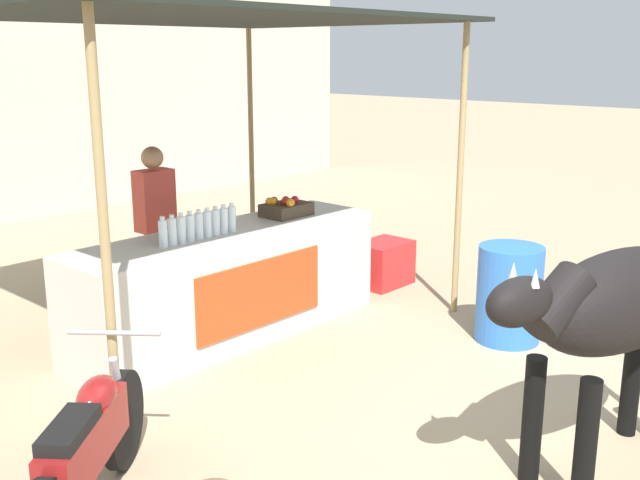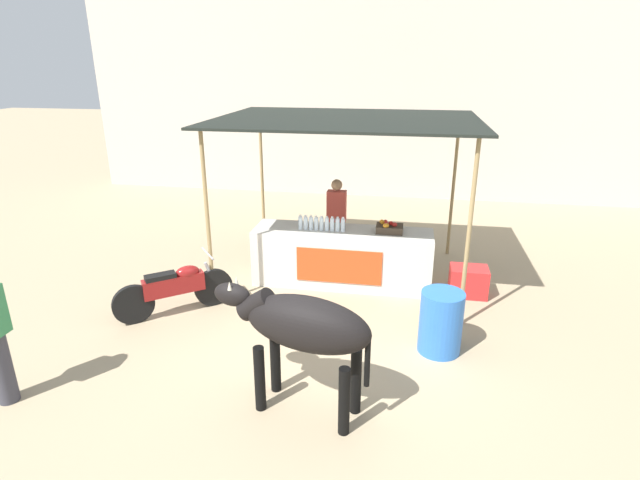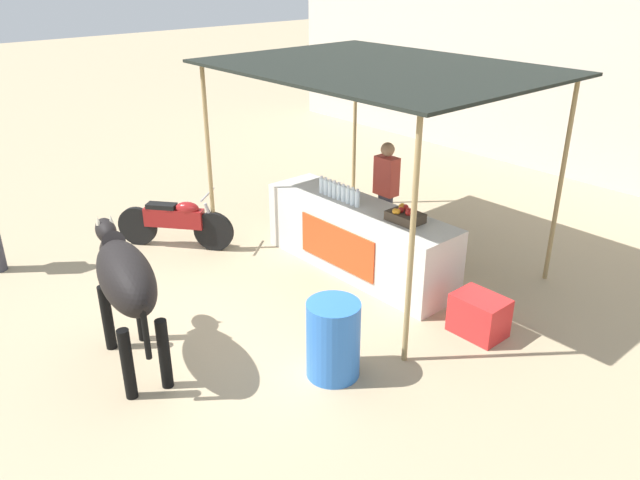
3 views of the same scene
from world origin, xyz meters
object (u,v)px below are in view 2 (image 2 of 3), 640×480
at_px(vendor_behind_counter, 336,222).
at_px(cow, 301,327).
at_px(stall_counter, 342,257).
at_px(fruit_crate, 389,228).
at_px(water_barrel, 441,322).
at_px(motorcycle_parked, 176,288).
at_px(cooler_box, 468,281).

height_order(vendor_behind_counter, cow, vendor_behind_counter).
xyz_separation_m(stall_counter, cow, (0.01, -3.35, 0.55)).
distance_m(stall_counter, vendor_behind_counter, 0.87).
distance_m(stall_counter, cow, 3.40).
xyz_separation_m(fruit_crate, vendor_behind_counter, (-0.98, 0.70, -0.19)).
distance_m(fruit_crate, cow, 3.49).
height_order(water_barrel, motorcycle_parked, motorcycle_parked).
distance_m(cooler_box, water_barrel, 1.88).
height_order(cooler_box, cow, cow).
distance_m(water_barrel, motorcycle_parked, 3.90).
distance_m(stall_counter, fruit_crate, 0.95).
bearing_deg(cooler_box, motorcycle_parked, -162.09).
relative_size(stall_counter, motorcycle_parked, 2.07).
relative_size(stall_counter, vendor_behind_counter, 1.82).
height_order(vendor_behind_counter, motorcycle_parked, vendor_behind_counter).
xyz_separation_m(cow, motorcycle_parked, (-2.33, 1.83, -0.60)).
height_order(vendor_behind_counter, water_barrel, vendor_behind_counter).
relative_size(fruit_crate, vendor_behind_counter, 0.27).
height_order(fruit_crate, motorcycle_parked, fruit_crate).
height_order(stall_counter, cooler_box, stall_counter).
bearing_deg(water_barrel, cow, -136.47).
bearing_deg(water_barrel, vendor_behind_counter, 123.85).
bearing_deg(motorcycle_parked, stall_counter, 33.32).
distance_m(stall_counter, water_barrel, 2.45).
xyz_separation_m(water_barrel, motorcycle_parked, (-3.88, 0.36, 0.00)).
xyz_separation_m(fruit_crate, cow, (-0.75, -3.41, -0.00)).
bearing_deg(stall_counter, water_barrel, -50.47).
bearing_deg(cooler_box, stall_counter, 177.35).
xyz_separation_m(stall_counter, cooler_box, (2.10, -0.10, -0.24)).
bearing_deg(fruit_crate, vendor_behind_counter, 144.47).
relative_size(vendor_behind_counter, water_barrel, 1.94).
bearing_deg(fruit_crate, stall_counter, -176.16).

